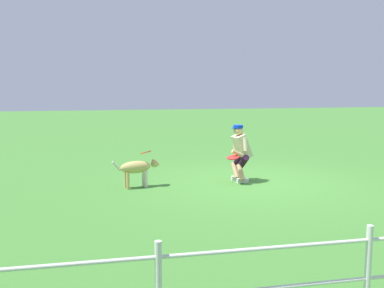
# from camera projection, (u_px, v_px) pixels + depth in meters

# --- Properties ---
(ground_plane) EXTENTS (60.00, 60.00, 0.00)m
(ground_plane) POSITION_uv_depth(u_px,v_px,m) (253.00, 183.00, 9.81)
(ground_plane) COLOR #417E32
(person) EXTENTS (0.56, 0.66, 1.29)m
(person) POSITION_uv_depth(u_px,v_px,m) (240.00, 151.00, 9.88)
(person) COLOR silver
(person) RESTS_ON ground_plane
(dog) EXTENTS (1.07, 0.43, 0.61)m
(dog) POSITION_uv_depth(u_px,v_px,m) (138.00, 168.00, 9.34)
(dog) COLOR tan
(dog) RESTS_ON ground_plane
(frisbee_flying) EXTENTS (0.30, 0.30, 0.11)m
(frisbee_flying) POSITION_uv_depth(u_px,v_px,m) (146.00, 152.00, 9.38)
(frisbee_flying) COLOR #EB461C
(frisbee_held) EXTENTS (0.35, 0.35, 0.10)m
(frisbee_held) POSITION_uv_depth(u_px,v_px,m) (233.00, 157.00, 9.57)
(frisbee_held) COLOR red
(frisbee_held) RESTS_ON person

